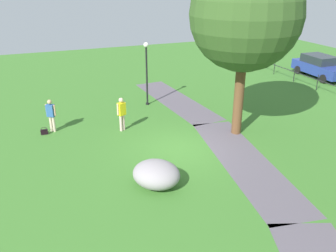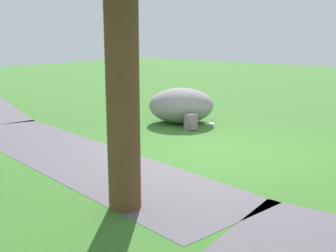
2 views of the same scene
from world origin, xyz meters
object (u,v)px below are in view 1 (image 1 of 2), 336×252
object	(u,v)px
man_near_boulder	(122,112)
handbag_on_grass	(44,132)
parked_sedan_red	(320,66)
lamp_post	(147,67)
frisbee_on_grass	(142,177)
woman_with_handbag	(51,113)
lawn_boulder	(156,174)
backpack_by_boulder	(164,168)
large_shade_tree	(246,15)

from	to	relation	value
man_near_boulder	handbag_on_grass	xyz separation A→B (m)	(-0.90, -3.53, -0.81)
parked_sedan_red	lamp_post	bearing A→B (deg)	-85.56
lamp_post	parked_sedan_red	bearing A→B (deg)	94.44
lamp_post	frisbee_on_grass	bearing A→B (deg)	-19.95
woman_with_handbag	lawn_boulder	bearing A→B (deg)	25.42
man_near_boulder	backpack_by_boulder	distance (m)	4.50
large_shade_tree	backpack_by_boulder	xyz separation A→B (m)	(2.16, -4.49, -5.14)
frisbee_on_grass	man_near_boulder	bearing A→B (deg)	174.36
large_shade_tree	lamp_post	size ratio (longest dim) A/B	2.17
handbag_on_grass	parked_sedan_red	size ratio (longest dim) A/B	0.08
woman_with_handbag	handbag_on_grass	xyz separation A→B (m)	(0.22, -0.42, -0.77)
woman_with_handbag	man_near_boulder	size ratio (longest dim) A/B	0.96
lamp_post	frisbee_on_grass	xyz separation A→B (m)	(7.53, -2.73, -2.18)
lawn_boulder	frisbee_on_grass	xyz separation A→B (m)	(-0.70, -0.31, -0.45)
lawn_boulder	man_near_boulder	distance (m)	5.18
lawn_boulder	large_shade_tree	bearing A→B (deg)	119.89
large_shade_tree	frisbee_on_grass	bearing A→B (deg)	-67.63
man_near_boulder	frisbee_on_grass	bearing A→B (deg)	-5.64
handbag_on_grass	backpack_by_boulder	size ratio (longest dim) A/B	0.83
lawn_boulder	frisbee_on_grass	world-z (taller)	lawn_boulder
man_near_boulder	parked_sedan_red	size ratio (longest dim) A/B	0.37
lawn_boulder	parked_sedan_red	bearing A→B (deg)	120.08
woman_with_handbag	backpack_by_boulder	bearing A→B (deg)	32.70
handbag_on_grass	frisbee_on_grass	world-z (taller)	handbag_on_grass
woman_with_handbag	parked_sedan_red	size ratio (longest dim) A/B	0.36
man_near_boulder	backpack_by_boulder	xyz separation A→B (m)	(4.41, 0.44, -0.76)
lawn_boulder	frisbee_on_grass	distance (m)	0.89
large_shade_tree	handbag_on_grass	bearing A→B (deg)	-110.40
man_near_boulder	handbag_on_grass	world-z (taller)	man_near_boulder
handbag_on_grass	backpack_by_boulder	world-z (taller)	backpack_by_boulder
large_shade_tree	lawn_boulder	world-z (taller)	large_shade_tree
large_shade_tree	parked_sedan_red	distance (m)	13.47
woman_with_handbag	man_near_boulder	bearing A→B (deg)	70.20
lawn_boulder	handbag_on_grass	world-z (taller)	lawn_boulder
man_near_boulder	handbag_on_grass	distance (m)	3.73
woman_with_handbag	frisbee_on_grass	distance (m)	6.25
woman_with_handbag	man_near_boulder	xyz separation A→B (m)	(1.12, 3.11, 0.04)
lawn_boulder	backpack_by_boulder	size ratio (longest dim) A/B	5.67
lamp_post	man_near_boulder	size ratio (longest dim) A/B	2.16
lawn_boulder	man_near_boulder	xyz separation A→B (m)	(-5.15, 0.13, 0.49)
lamp_post	parked_sedan_red	world-z (taller)	lamp_post
lamp_post	handbag_on_grass	xyz separation A→B (m)	(2.17, -5.82, -2.05)
handbag_on_grass	backpack_by_boulder	bearing A→B (deg)	36.78
man_near_boulder	backpack_by_boulder	size ratio (longest dim) A/B	4.12
large_shade_tree	woman_with_handbag	bearing A→B (deg)	-112.72
large_shade_tree	man_near_boulder	xyz separation A→B (m)	(-2.25, -4.93, -4.39)
lawn_boulder	backpack_by_boulder	world-z (taller)	lawn_boulder
lawn_boulder	parked_sedan_red	xyz separation A→B (m)	(-9.28, 16.02, 0.34)
handbag_on_grass	backpack_by_boulder	xyz separation A→B (m)	(5.31, 3.97, 0.05)
frisbee_on_grass	lamp_post	bearing A→B (deg)	160.05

